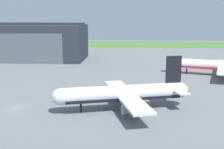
# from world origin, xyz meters

# --- Properties ---
(ground_plane) EXTENTS (440.00, 440.00, 0.00)m
(ground_plane) POSITION_xyz_m (0.00, 0.00, 0.00)
(ground_plane) COLOR slate
(grass_field_strip) EXTENTS (440.00, 56.00, 0.08)m
(grass_field_strip) POSITION_xyz_m (0.00, 179.82, 0.04)
(grass_field_strip) COLOR #457231
(grass_field_strip) RESTS_ON ground_plane
(maintenance_hangar) EXTENTS (72.10, 30.68, 20.38)m
(maintenance_hangar) POSITION_xyz_m (-31.31, 86.15, 9.73)
(maintenance_hangar) COLOR #232833
(maintenance_hangar) RESTS_ON ground_plane
(airliner_near_left) EXTENTS (34.87, 31.83, 13.78)m
(airliner_near_left) POSITION_xyz_m (28.07, -0.10, 4.32)
(airliner_near_left) COLOR silver
(airliner_near_left) RESTS_ON ground_plane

